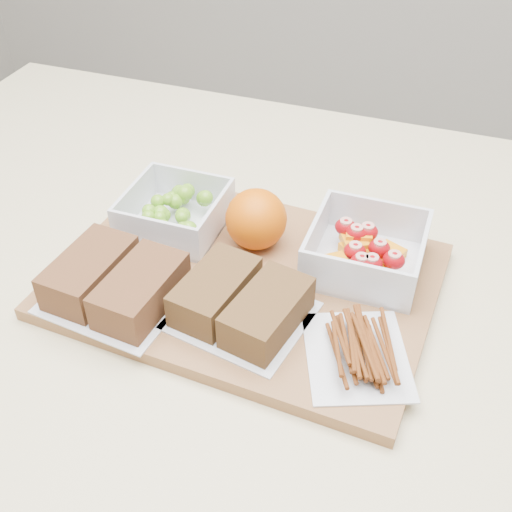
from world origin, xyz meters
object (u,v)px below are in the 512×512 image
Objects in this scene: grape_container at (177,212)px; pretzel_bag at (358,347)px; orange at (256,219)px; cutting_board at (247,280)px; fruit_container at (365,252)px; sandwich_bag_left at (115,282)px; sandwich_bag_center at (241,302)px.

grape_container reaches higher than pretzel_bag.
orange is 0.21m from pretzel_bag.
fruit_container is at bearing 29.79° from cutting_board.
orange is (0.11, -0.00, 0.02)m from grape_container.
fruit_container is 0.81× the size of sandwich_bag_left.
sandwich_bag_left is 1.05× the size of pretzel_bag.
fruit_container is 1.72× the size of orange.
grape_container reaches higher than cutting_board.
grape_container is 0.92× the size of fruit_container.
cutting_board is 2.67× the size of sandwich_bag_center.
orange is at bearing -179.04° from fruit_container.
orange is 0.13m from sandwich_bag_center.
cutting_board is 2.80× the size of pretzel_bag.
cutting_board is at bearing -81.08° from orange.
orange is at bearing -0.40° from grape_container.
grape_container reaches higher than sandwich_bag_left.
orange is 0.47× the size of sandwich_bag_center.
sandwich_bag_left is at bearing -92.98° from grape_container.
pretzel_bag is (0.16, -0.14, -0.02)m from orange.
sandwich_bag_center is at bearing 173.88° from pretzel_bag.
cutting_board is 0.14m from fruit_container.
grape_container reaches higher than sandwich_bag_center.
sandwich_bag_left is at bearing -173.02° from sandwich_bag_center.
fruit_container is (0.12, 0.06, 0.03)m from cutting_board.
orange reaches higher than fruit_container.
fruit_container reaches higher than pretzel_bag.
sandwich_bag_center is 1.05× the size of pretzel_bag.
sandwich_bag_left is (-0.01, -0.14, 0.00)m from grape_container.
orange is at bearing 102.42° from sandwich_bag_center.
cutting_board is 0.07m from sandwich_bag_center.
cutting_board is at bearing -27.55° from grape_container.
grape_container is (-0.11, 0.06, 0.03)m from cutting_board.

